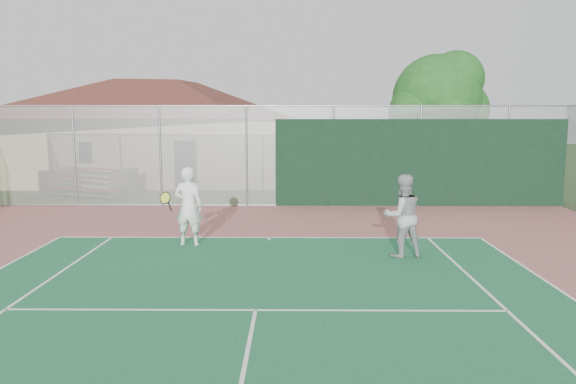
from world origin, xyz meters
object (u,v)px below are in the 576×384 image
at_px(player_white_front, 188,207).
at_px(tree, 439,102).
at_px(bleachers, 90,182).
at_px(clubhouse, 159,121).
at_px(player_grey_back, 402,217).

bearing_deg(player_white_front, tree, -126.03).
distance_m(bleachers, tree, 13.96).
bearing_deg(clubhouse, tree, -27.10).
distance_m(tree, player_grey_back, 10.28).
xyz_separation_m(bleachers, tree, (13.61, -0.10, 3.11)).
xyz_separation_m(clubhouse, player_grey_back, (9.02, -15.26, -1.98)).
xyz_separation_m(tree, player_white_front, (-8.15, -8.30, -2.71)).
distance_m(bleachers, player_grey_back, 14.13).
bearing_deg(bleachers, player_grey_back, -21.45).
distance_m(clubhouse, bleachers, 6.39).
distance_m(clubhouse, tree, 13.52).
height_order(bleachers, player_white_front, player_white_front).
relative_size(bleachers, player_white_front, 1.77).
xyz_separation_m(bleachers, player_white_front, (5.46, -8.40, 0.40)).
relative_size(clubhouse, tree, 2.41).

